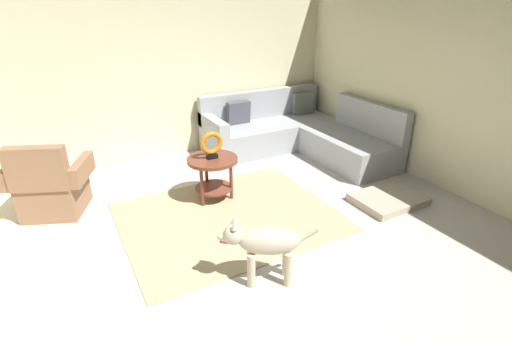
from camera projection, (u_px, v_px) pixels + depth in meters
ground_plane at (245, 258)px, 3.69m from camera, size 6.00×6.00×0.10m
wall_back at (150, 67)px, 5.47m from camera, size 6.00×0.12×2.70m
wall_right at (469, 84)px, 4.41m from camera, size 0.12×6.00×2.70m
area_rug at (228, 217)px, 4.30m from camera, size 2.30×1.90×0.01m
sectional_couch at (298, 134)px, 6.04m from camera, size 2.20×2.25×0.88m
armchair at (51, 188)px, 4.25m from camera, size 0.97×0.86×0.88m
side_table at (213, 168)px, 4.53m from camera, size 0.60×0.60×0.54m
torus_sculpture at (211, 144)px, 4.40m from camera, size 0.28×0.08×0.33m
dog_bed_mat at (388, 199)px, 4.59m from camera, size 0.80×0.60×0.09m
dog at (264, 244)px, 3.18m from camera, size 0.78×0.44×0.63m
dog_toy_ball at (268, 246)px, 3.71m from camera, size 0.09×0.09×0.09m
dog_toy_rope at (229, 242)px, 3.82m from camera, size 0.15×0.14×0.05m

